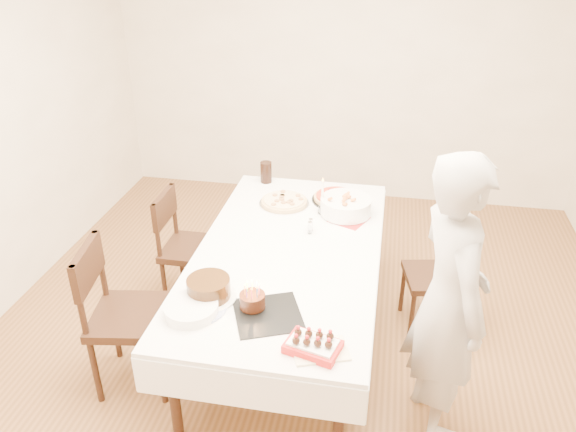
% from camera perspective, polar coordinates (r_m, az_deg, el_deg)
% --- Properties ---
extents(floor, '(5.00, 5.00, 0.00)m').
position_cam_1_polar(floor, '(3.94, 1.53, -13.32)').
color(floor, brown).
rests_on(floor, ground).
extents(wall_back, '(4.50, 0.04, 2.70)m').
position_cam_1_polar(wall_back, '(5.58, 6.02, 14.98)').
color(wall_back, beige).
rests_on(wall_back, floor).
extents(dining_table, '(1.79, 2.40, 0.75)m').
position_cam_1_polar(dining_table, '(3.76, 0.00, -8.37)').
color(dining_table, silver).
rests_on(dining_table, floor).
extents(chair_right_savory, '(0.49, 0.49, 0.82)m').
position_cam_1_polar(chair_right_savory, '(4.03, 14.58, -6.04)').
color(chair_right_savory, black).
rests_on(chair_right_savory, floor).
extents(chair_left_savory, '(0.46, 0.46, 0.89)m').
position_cam_1_polar(chair_left_savory, '(4.20, -9.63, -3.31)').
color(chair_left_savory, black).
rests_on(chair_left_savory, floor).
extents(chair_left_dessert, '(0.57, 0.57, 0.98)m').
position_cam_1_polar(chair_left_dessert, '(3.55, -15.61, -9.80)').
color(chair_left_dessert, black).
rests_on(chair_left_dessert, floor).
extents(person, '(0.57, 0.71, 1.68)m').
position_cam_1_polar(person, '(3.07, 16.02, -8.37)').
color(person, '#ABA6A2').
rests_on(person, floor).
extents(pizza_white, '(0.41, 0.41, 0.04)m').
position_cam_1_polar(pizza_white, '(4.09, -0.39, 1.47)').
color(pizza_white, beige).
rests_on(pizza_white, dining_table).
extents(pizza_pepperoni, '(0.49, 0.49, 0.04)m').
position_cam_1_polar(pizza_pepperoni, '(4.17, 4.97, 1.86)').
color(pizza_pepperoni, red).
rests_on(pizza_pepperoni, dining_table).
extents(red_placemat, '(0.30, 0.30, 0.01)m').
position_cam_1_polar(red_placemat, '(3.92, 6.20, -0.38)').
color(red_placemat, '#B21E1E').
rests_on(red_placemat, dining_table).
extents(pasta_bowl, '(0.39, 0.39, 0.11)m').
position_cam_1_polar(pasta_bowl, '(3.96, 5.89, 1.04)').
color(pasta_bowl, white).
rests_on(pasta_bowl, dining_table).
extents(taper_candle, '(0.08, 0.08, 0.28)m').
position_cam_1_polar(taper_candle, '(3.93, 3.52, 2.08)').
color(taper_candle, white).
rests_on(taper_candle, dining_table).
extents(shaker_pair, '(0.10, 0.10, 0.09)m').
position_cam_1_polar(shaker_pair, '(3.71, 2.22, -1.20)').
color(shaker_pair, white).
rests_on(shaker_pair, dining_table).
extents(cola_glass, '(0.11, 0.11, 0.17)m').
position_cam_1_polar(cola_glass, '(4.42, -2.24, 4.47)').
color(cola_glass, black).
rests_on(cola_glass, dining_table).
extents(layer_cake, '(0.35, 0.35, 0.12)m').
position_cam_1_polar(layer_cake, '(3.13, -8.05, -7.31)').
color(layer_cake, '#341E0D').
rests_on(layer_cake, dining_table).
extents(cake_board, '(0.45, 0.45, 0.01)m').
position_cam_1_polar(cake_board, '(3.01, -2.04, -10.03)').
color(cake_board, black).
rests_on(cake_board, dining_table).
extents(birthday_cake, '(0.17, 0.17, 0.14)m').
position_cam_1_polar(birthday_cake, '(3.01, -3.66, -8.07)').
color(birthday_cake, '#381A0F').
rests_on(birthday_cake, dining_table).
extents(strawberry_box, '(0.30, 0.24, 0.07)m').
position_cam_1_polar(strawberry_box, '(2.78, 2.55, -12.97)').
color(strawberry_box, '#B41714').
rests_on(strawberry_box, dining_table).
extents(box_lid, '(0.31, 0.26, 0.02)m').
position_cam_1_polar(box_lid, '(2.80, 3.31, -13.57)').
color(box_lid, beige).
rests_on(box_lid, dining_table).
extents(plate_stack, '(0.37, 0.37, 0.06)m').
position_cam_1_polar(plate_stack, '(3.05, -9.81, -9.28)').
color(plate_stack, white).
rests_on(plate_stack, dining_table).
extents(china_plate, '(0.35, 0.35, 0.01)m').
position_cam_1_polar(china_plate, '(3.08, -8.88, -9.28)').
color(china_plate, white).
rests_on(china_plate, dining_table).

